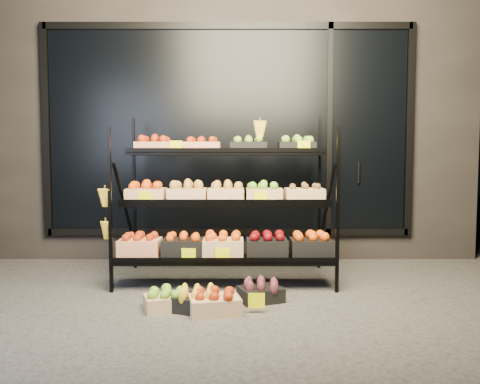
{
  "coord_description": "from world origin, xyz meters",
  "views": [
    {
      "loc": [
        0.15,
        -4.0,
        1.21
      ],
      "look_at": [
        0.14,
        0.55,
        0.89
      ],
      "focal_mm": 35.0,
      "sensor_mm": 36.0,
      "label": 1
    }
  ],
  "objects_px": {
    "floor_crate_midleft": "(197,301)",
    "floor_crate_midright": "(214,302)",
    "floor_crate_left": "(166,299)",
    "display_rack": "(224,202)"
  },
  "relations": [
    {
      "from": "floor_crate_left",
      "to": "floor_crate_midright",
      "type": "bearing_deg",
      "value": -32.59
    },
    {
      "from": "display_rack",
      "to": "floor_crate_midright",
      "type": "distance_m",
      "value": 1.22
    },
    {
      "from": "display_rack",
      "to": "floor_crate_left",
      "type": "bearing_deg",
      "value": -115.8
    },
    {
      "from": "display_rack",
      "to": "floor_crate_left",
      "type": "xyz_separation_m",
      "value": [
        -0.44,
        -0.91,
        -0.7
      ]
    },
    {
      "from": "floor_crate_midleft",
      "to": "floor_crate_midright",
      "type": "relative_size",
      "value": 0.96
    },
    {
      "from": "display_rack",
      "to": "floor_crate_left",
      "type": "height_order",
      "value": "display_rack"
    },
    {
      "from": "display_rack",
      "to": "floor_crate_midright",
      "type": "relative_size",
      "value": 4.95
    },
    {
      "from": "floor_crate_left",
      "to": "floor_crate_midleft",
      "type": "height_order",
      "value": "floor_crate_midleft"
    },
    {
      "from": "floor_crate_left",
      "to": "floor_crate_midright",
      "type": "xyz_separation_m",
      "value": [
        0.39,
        -0.09,
        0.01
      ]
    },
    {
      "from": "display_rack",
      "to": "floor_crate_midleft",
      "type": "height_order",
      "value": "display_rack"
    }
  ]
}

